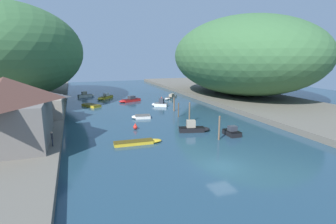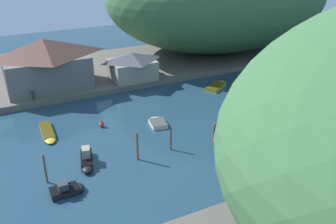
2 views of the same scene
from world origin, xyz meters
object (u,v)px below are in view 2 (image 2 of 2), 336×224
at_px(boat_cabin_cruiser, 247,126).
at_px(boat_red_skiff, 68,189).
at_px(boat_navy_launch, 48,133).
at_px(boat_far_upstream, 87,160).
at_px(boat_open_rowboat, 282,72).
at_px(boat_mid_channel, 268,102).
at_px(person_on_quay, 33,94).
at_px(boathouse_shed, 132,65).
at_px(boat_small_dinghy, 336,132).
at_px(waterfront_building, 46,63).
at_px(channel_buoy_far, 102,124).
at_px(boat_moored_right, 217,86).
at_px(boat_yellow_tender, 277,84).
at_px(channel_buoy_near, 300,125).
at_px(boat_near_quay, 157,122).

bearing_deg(boat_cabin_cruiser, boat_red_skiff, -140.99).
bearing_deg(boat_navy_launch, boat_red_skiff, 90.08).
bearing_deg(boat_navy_launch, boat_far_upstream, 108.22).
height_order(boat_navy_launch, boat_open_rowboat, boat_open_rowboat).
height_order(boat_mid_channel, person_on_quay, person_on_quay).
xyz_separation_m(boat_cabin_cruiser, boat_far_upstream, (-1.35, -20.46, 0.00)).
height_order(boathouse_shed, boat_navy_launch, boathouse_shed).
height_order(boat_mid_channel, boat_far_upstream, boat_far_upstream).
bearing_deg(boat_small_dinghy, boat_red_skiff, 128.59).
xyz_separation_m(waterfront_building, channel_buoy_far, (15.64, 3.59, -4.49)).
bearing_deg(boat_far_upstream, boat_small_dinghy, -179.79).
height_order(boat_red_skiff, boat_small_dinghy, boat_red_skiff).
xyz_separation_m(boathouse_shed, boat_moored_right, (7.94, 11.75, -2.94)).
height_order(waterfront_building, boat_small_dinghy, waterfront_building).
bearing_deg(boat_yellow_tender, waterfront_building, 106.80).
relative_size(channel_buoy_near, channel_buoy_far, 1.03).
bearing_deg(channel_buoy_far, boathouse_shed, 143.76).
height_order(boat_small_dinghy, person_on_quay, person_on_quay).
bearing_deg(boat_moored_right, boathouse_shed, -156.57).
height_order(boat_open_rowboat, channel_buoy_far, boat_open_rowboat).
height_order(boathouse_shed, boat_far_upstream, boathouse_shed).
bearing_deg(boat_moored_right, person_on_quay, -134.07).
height_order(boat_navy_launch, boat_cabin_cruiser, boat_cabin_cruiser).
bearing_deg(waterfront_building, boat_yellow_tender, 66.80).
relative_size(channel_buoy_far, person_on_quay, 0.59).
bearing_deg(boat_cabin_cruiser, boat_mid_channel, 64.76).
height_order(waterfront_building, boat_mid_channel, waterfront_building).
bearing_deg(channel_buoy_far, boat_far_upstream, -28.33).
bearing_deg(boat_cabin_cruiser, boat_moored_right, 102.42).
bearing_deg(boat_navy_launch, waterfront_building, -99.26).
distance_m(boathouse_shed, boat_moored_right, 14.49).
bearing_deg(boathouse_shed, boat_open_rowboat, 72.84).
xyz_separation_m(boat_yellow_tender, boat_near_quay, (3.49, -23.74, -0.18)).
xyz_separation_m(boat_navy_launch, boat_moored_right, (-4.26, 28.12, 0.03)).
distance_m(boathouse_shed, person_on_quay, 16.57).
relative_size(boat_cabin_cruiser, person_on_quay, 2.27).
bearing_deg(boat_red_skiff, boat_far_upstream, 145.05).
xyz_separation_m(boathouse_shed, boat_far_upstream, (21.04, -13.90, -2.66)).
relative_size(boat_near_quay, boat_open_rowboat, 0.79).
distance_m(channel_buoy_far, person_on_quay, 12.97).
xyz_separation_m(channel_buoy_near, person_on_quay, (-22.84, -29.52, 1.48)).
height_order(boat_yellow_tender, channel_buoy_far, boat_yellow_tender).
xyz_separation_m(boat_yellow_tender, boat_small_dinghy, (16.20, -4.97, -0.11)).
relative_size(waterfront_building, boat_yellow_tender, 2.54).
distance_m(boat_navy_launch, boat_yellow_tender, 37.20).
relative_size(boat_yellow_tender, person_on_quay, 3.16).
bearing_deg(boat_cabin_cruiser, boathouse_shed, 138.53).
height_order(boat_yellow_tender, boat_mid_channel, boat_yellow_tender).
bearing_deg(waterfront_building, boat_far_upstream, -1.52).
distance_m(boat_cabin_cruiser, channel_buoy_far, 18.66).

